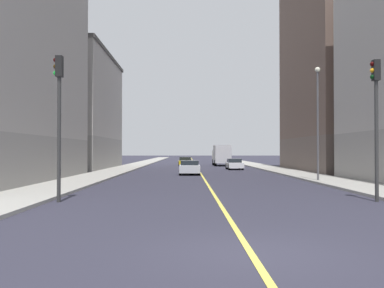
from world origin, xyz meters
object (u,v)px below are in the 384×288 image
at_px(building_left_mid, 340,62).
at_px(box_truck, 221,155).
at_px(traffic_light_left_near, 376,110).
at_px(car_white, 234,164).
at_px(car_yellow, 185,162).
at_px(car_silver, 190,168).
at_px(building_right_midblock, 72,112).
at_px(traffic_light_right_near, 59,108).
at_px(street_lamp_left_near, 318,112).

height_order(building_left_mid, box_truck, building_left_mid).
distance_m(traffic_light_left_near, box_truck, 45.53).
relative_size(building_left_mid, car_white, 5.76).
relative_size(car_yellow, box_truck, 0.54).
relative_size(car_yellow, car_silver, 0.98).
relative_size(building_right_midblock, box_truck, 2.48).
distance_m(building_right_midblock, traffic_light_left_near, 40.40).
xyz_separation_m(car_yellow, box_truck, (5.39, 1.21, 0.96)).
bearing_deg(traffic_light_left_near, building_right_midblock, 123.11).
relative_size(building_right_midblock, traffic_light_left_near, 3.19).
bearing_deg(building_right_midblock, car_yellow, 37.35).
distance_m(building_left_mid, traffic_light_right_near, 36.22).
bearing_deg(car_silver, traffic_light_right_near, -105.00).
distance_m(building_left_mid, box_truck, 23.41).
xyz_separation_m(building_right_midblock, box_truck, (19.03, 11.62, -5.33)).
bearing_deg(car_yellow, box_truck, 12.65).
height_order(car_white, box_truck, box_truck).
relative_size(traffic_light_left_near, car_silver, 1.41).
bearing_deg(car_yellow, traffic_light_right_near, -96.72).
bearing_deg(traffic_light_left_near, car_white, 94.47).
distance_m(traffic_light_right_near, car_silver, 22.34).
bearing_deg(box_truck, building_left_mid, -57.13).
height_order(traffic_light_left_near, box_truck, traffic_light_left_near).
height_order(building_left_mid, traffic_light_right_near, building_left_mid).
bearing_deg(car_yellow, building_left_mid, -44.41).
relative_size(building_left_mid, building_right_midblock, 1.21).
height_order(traffic_light_right_near, car_white, traffic_light_right_near).
height_order(building_right_midblock, car_yellow, building_right_midblock).
xyz_separation_m(building_right_midblock, car_white, (19.49, -1.54, -6.31)).
distance_m(street_lamp_left_near, box_truck, 34.26).
height_order(car_silver, car_white, car_silver).
xyz_separation_m(street_lamp_left_near, car_white, (-3.54, 20.71, -4.24)).
bearing_deg(traffic_light_left_near, street_lamp_left_near, 84.95).
height_order(car_silver, box_truck, box_truck).
bearing_deg(building_left_mid, car_yellow, 135.59).
bearing_deg(street_lamp_left_near, car_white, 99.69).
distance_m(car_yellow, car_silver, 22.83).
distance_m(traffic_light_right_near, box_truck, 46.65).
bearing_deg(car_silver, box_truck, 78.51).
bearing_deg(car_yellow, car_silver, -88.72).
xyz_separation_m(traffic_light_right_near, street_lamp_left_near, (14.59, 11.50, 0.86)).
relative_size(street_lamp_left_near, car_silver, 1.82).
height_order(traffic_light_left_near, car_white, traffic_light_left_near).
bearing_deg(traffic_light_left_near, car_silver, 110.22).
xyz_separation_m(traffic_light_right_near, box_truck, (10.60, 45.37, -2.41)).
height_order(street_lamp_left_near, car_white, street_lamp_left_near).
bearing_deg(street_lamp_left_near, building_right_midblock, 135.98).
xyz_separation_m(car_silver, car_white, (5.34, 10.87, -0.01)).
xyz_separation_m(traffic_light_left_near, box_truck, (-2.97, 45.37, -2.33)).
relative_size(traffic_light_left_near, car_yellow, 1.43).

